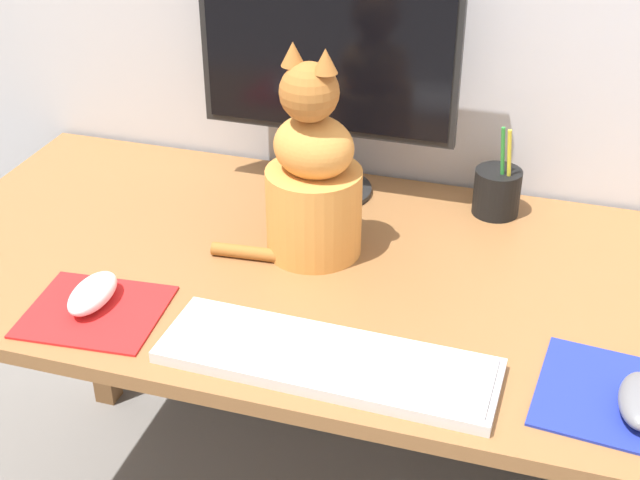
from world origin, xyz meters
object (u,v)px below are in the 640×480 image
computer_mouse_left (93,293)px  cat (312,180)px  monitor (327,61)px  pen_cup (497,191)px  keyboard (327,359)px

computer_mouse_left → cat: bearing=43.1°
monitor → computer_mouse_left: (-0.23, -0.46, -0.24)m
monitor → pen_cup: bearing=2.3°
computer_mouse_left → pen_cup: pen_cup is taller
cat → computer_mouse_left: bearing=-121.2°
monitor → pen_cup: (0.32, 0.01, -0.22)m
monitor → computer_mouse_left: size_ratio=4.16×
keyboard → computer_mouse_left: 0.39m
cat → pen_cup: cat is taller
cat → keyboard: bearing=-53.1°
monitor → cat: size_ratio=1.30×
monitor → pen_cup: monitor is taller
keyboard → pen_cup: 0.54m
pen_cup → keyboard: bearing=-108.0°
computer_mouse_left → keyboard: bearing=-5.1°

